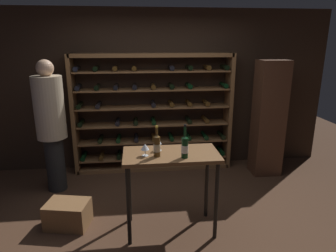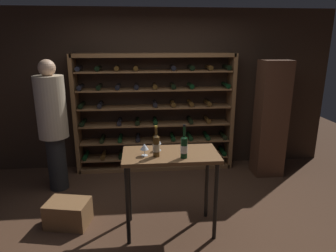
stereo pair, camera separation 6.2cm
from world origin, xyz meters
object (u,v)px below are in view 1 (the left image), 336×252
Objects in this scene: wine_crate at (68,214)px; wine_bottle_gold_foil at (157,145)px; wine_bottle_amber_reserve at (185,146)px; wine_glass_stemmed_center at (158,142)px; tasting_table at (171,164)px; wine_glass_stemmed_left at (145,147)px; person_bystander_dark_jacket at (51,121)px; display_cabinet at (269,119)px; wine_rack at (153,114)px.

wine_crate is 1.41m from wine_bottle_gold_foil.
wine_glass_stemmed_center is (-0.25, 0.24, -0.02)m from wine_bottle_amber_reserve.
wine_glass_stemmed_left reaches higher than tasting_table.
person_bystander_dark_jacket is at bearing 142.16° from wine_bottle_amber_reserve.
wine_glass_stemmed_left is (-2.00, -1.42, 0.12)m from display_cabinet.
wine_rack is 7.76× the size of wine_bottle_gold_foil.
wine_glass_stemmed_center is at bearing 80.33° from wine_bottle_gold_foil.
wine_bottle_gold_foil is 0.13m from wine_glass_stemmed_left.
wine_bottle_gold_foil reaches higher than tasting_table.
wine_glass_stemmed_left is 0.21m from wine_glass_stemmed_center.
person_bystander_dark_jacket reaches higher than wine_bottle_gold_foil.
display_cabinet is at bearing -101.15° from person_bystander_dark_jacket.
wine_bottle_amber_reserve reaches higher than wine_glass_stemmed_center.
person_bystander_dark_jacket is 5.24× the size of wine_bottle_amber_reserve.
wine_rack is 7.23× the size of wine_bottle_amber_reserve.
display_cabinet reaches higher than wine_bottle_amber_reserve.
wine_glass_stemmed_center reaches higher than wine_glass_stemmed_left.
tasting_table is 0.32m from wine_bottle_amber_reserve.
person_bystander_dark_jacket is at bearing 110.00° from wine_crate.
wine_bottle_gold_foil is at bearing -146.65° from person_bystander_dark_jacket.
tasting_table is at bearing -9.33° from wine_crate.
wine_glass_stemmed_left is (-0.28, -0.05, 0.23)m from tasting_table.
wine_rack reaches higher than wine_glass_stemmed_center.
wine_crate is at bearing -158.01° from display_cabinet.
tasting_table is at bearing -141.86° from person_bystander_dark_jacket.
display_cabinet is 2.21m from wine_bottle_amber_reserve.
wine_glass_stemmed_center is at bearing -141.94° from person_bystander_dark_jacket.
person_bystander_dark_jacket is 12.71× the size of wine_glass_stemmed_center.
wine_bottle_gold_foil is at bearing -142.35° from display_cabinet.
wine_bottle_amber_reserve reaches higher than wine_bottle_gold_foil.
wine_rack is at bearing 88.44° from wine_glass_stemmed_center.
display_cabinet reaches higher than wine_crate.
wine_rack reaches higher than wine_glass_stemmed_left.
display_cabinet is (1.81, -0.38, -0.04)m from wine_rack.
display_cabinet is 2.26m from wine_glass_stemmed_center.
wine_bottle_gold_foil is at bearing -92.31° from wine_rack.
wine_bottle_amber_reserve is (-1.60, -1.52, 0.15)m from display_cabinet.
wine_bottle_gold_foil is (-1.88, -1.45, 0.15)m from display_cabinet.
wine_rack is 1.38× the size of person_bystander_dark_jacket.
wine_crate is at bearing 164.99° from wine_glass_stemmed_left.
wine_rack reaches higher than display_cabinet.
wine_rack is at bearing 54.58° from wine_crate.
wine_rack is at bearing 87.69° from wine_bottle_gold_foil.
person_bystander_dark_jacket reaches higher than wine_crate.
wine_rack is 17.53× the size of wine_glass_stemmed_center.
wine_rack reaches higher than tasting_table.
person_bystander_dark_jacket is 5.63× the size of wine_bottle_gold_foil.
display_cabinet is (2.92, 1.18, 0.77)m from wine_crate.
person_bystander_dark_jacket reaches higher than tasting_table.
wine_glass_stemmed_left is at bearing -148.64° from person_bystander_dark_jacket.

